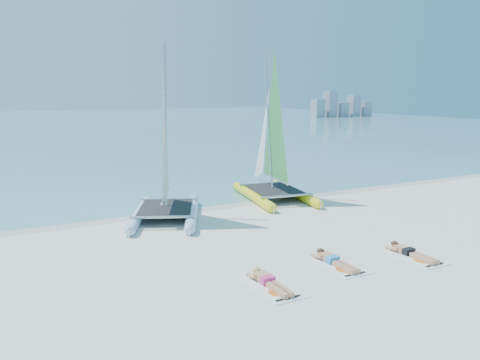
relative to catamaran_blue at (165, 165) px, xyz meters
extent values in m
plane|color=silver|center=(2.23, -4.64, -2.11)|extent=(140.00, 140.00, 0.00)
cube|color=#7ABDCC|center=(2.23, 58.36, -2.10)|extent=(140.00, 115.00, 0.01)
cube|color=beige|center=(2.23, 0.86, -2.10)|extent=(140.00, 1.40, 0.01)
cube|color=#9FA5AF|center=(50.23, 57.36, -0.36)|extent=(2.00, 2.00, 3.50)
cube|color=#9FA5AF|center=(53.23, 57.36, 0.39)|extent=(2.00, 2.00, 5.00)
cube|color=#9FA5AF|center=(56.23, 57.36, -0.71)|extent=(2.00, 2.00, 2.80)
cube|color=#9FA5AF|center=(59.23, 57.36, -0.01)|extent=(2.00, 2.00, 4.20)
cube|color=#9FA5AF|center=(62.23, 57.36, -0.61)|extent=(2.00, 2.00, 3.00)
cylinder|color=#BFD6FC|center=(-0.99, 0.32, -1.90)|extent=(2.24, 4.41, 0.41)
cone|color=#BFD6FC|center=(0.04, 2.66, -1.90)|extent=(0.59, 0.70, 0.39)
cylinder|color=#BFD6FC|center=(0.90, -0.51, -1.90)|extent=(2.24, 4.41, 0.41)
cone|color=#BFD6FC|center=(1.93, 1.82, -1.90)|extent=(0.59, 0.70, 0.39)
cube|color=black|center=(-0.04, -0.10, -1.66)|extent=(2.85, 3.14, 0.03)
cylinder|color=silver|center=(0.29, 0.66, 1.52)|extent=(0.58, 1.15, 6.39)
cylinder|color=yellow|center=(4.50, 1.02, -1.89)|extent=(1.20, 4.82, 0.43)
cone|color=yellow|center=(4.93, 3.64, -1.89)|extent=(0.50, 0.67, 0.40)
cylinder|color=yellow|center=(6.62, 0.67, -1.89)|extent=(1.20, 4.82, 0.43)
cone|color=yellow|center=(7.05, 3.28, -1.89)|extent=(0.50, 0.67, 0.40)
cube|color=black|center=(5.56, 0.84, -1.65)|extent=(2.47, 2.95, 0.03)
cylinder|color=silver|center=(5.70, 1.69, 1.66)|extent=(0.31, 1.26, 6.63)
cube|color=white|center=(0.21, -7.78, -2.10)|extent=(1.00, 1.85, 0.02)
cube|color=tan|center=(0.21, -7.35, -1.99)|extent=(0.36, 0.55, 0.17)
cube|color=#EA3785|center=(0.21, -7.55, -1.98)|extent=(0.37, 0.22, 0.17)
cube|color=tan|center=(0.21, -8.15, -2.02)|extent=(0.31, 0.85, 0.13)
sphere|color=tan|center=(0.21, -6.98, -1.95)|extent=(0.21, 0.21, 0.21)
ellipsoid|color=tan|center=(0.21, -6.97, -1.91)|extent=(0.22, 0.24, 0.15)
cube|color=white|center=(2.67, -7.34, -2.10)|extent=(1.00, 1.85, 0.02)
cube|color=tan|center=(2.67, -6.91, -1.99)|extent=(0.36, 0.55, 0.17)
cube|color=#2999DF|center=(2.67, -7.11, -1.98)|extent=(0.37, 0.22, 0.17)
cube|color=tan|center=(2.67, -7.71, -2.02)|extent=(0.31, 0.85, 0.13)
sphere|color=tan|center=(2.67, -6.54, -1.95)|extent=(0.21, 0.21, 0.21)
ellipsoid|color=#3B2115|center=(2.67, -6.53, -1.91)|extent=(0.22, 0.24, 0.15)
cube|color=white|center=(5.19, -7.86, -2.10)|extent=(1.00, 1.85, 0.02)
cube|color=tan|center=(5.19, -7.43, -1.99)|extent=(0.36, 0.55, 0.17)
cube|color=black|center=(5.19, -7.63, -1.98)|extent=(0.37, 0.22, 0.17)
cube|color=tan|center=(5.19, -8.23, -2.02)|extent=(0.31, 0.85, 0.13)
sphere|color=tan|center=(5.19, -7.06, -1.95)|extent=(0.21, 0.21, 0.21)
ellipsoid|color=#3B2115|center=(5.19, -7.05, -1.91)|extent=(0.22, 0.24, 0.15)
camera|label=1|loc=(-5.70, -17.37, 2.83)|focal=35.00mm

